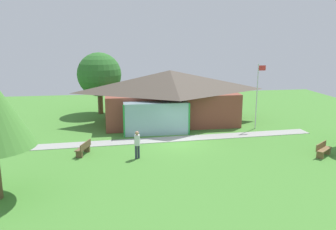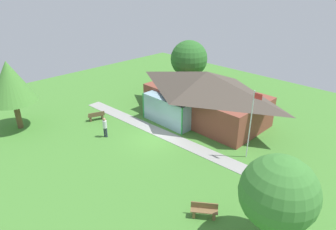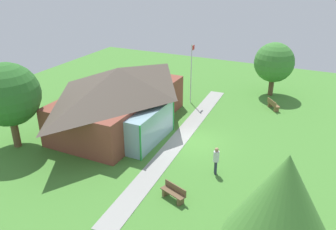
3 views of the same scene
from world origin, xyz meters
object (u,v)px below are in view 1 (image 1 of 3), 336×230
Objects in this scene: bench_lawn_far_right at (323,150)px; bench_mid_left at (84,149)px; tree_behind_pavilion_left at (99,75)px; visitor_strolling_lawn at (137,143)px; pavilion at (169,96)px; flagpole at (257,93)px.

bench_mid_left is at bearing -46.91° from bench_lawn_far_right.
visitor_strolling_lawn is at bearing -78.83° from tree_behind_pavilion_left.
pavilion reaches higher than bench_mid_left.
visitor_strolling_lawn reaches higher than bench_lawn_far_right.
pavilion is 8.11× the size of bench_lawn_far_right.
bench_mid_left is (-14.78, 2.53, 0.00)m from bench_lawn_far_right.
bench_lawn_far_right is 20.56m from tree_behind_pavilion_left.
tree_behind_pavilion_left reaches higher than flagpole.
flagpole is 0.90× the size of tree_behind_pavilion_left.
tree_behind_pavilion_left is (-14.10, 14.59, 3.34)m from bench_lawn_far_right.
pavilion is 7.59× the size of bench_mid_left.
tree_behind_pavilion_left is (0.68, 12.06, 3.34)m from bench_mid_left.
tree_behind_pavilion_left reaches higher than bench_mid_left.
visitor_strolling_lawn is (-3.36, -8.66, -1.32)m from pavilion.
bench_lawn_far_right is (8.12, -9.97, -1.93)m from pavilion.
flagpole is 14.17m from bench_mid_left.
visitor_strolling_lawn is at bearing -90.46° from bench_mid_left.
flagpole is at bearing -114.67° from bench_lawn_far_right.
visitor_strolling_lawn reaches higher than bench_mid_left.
flagpole reaches higher than bench_mid_left.
bench_mid_left is (-13.23, -4.41, -2.50)m from flagpole.
bench_lawn_far_right is 0.84× the size of visitor_strolling_lawn.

